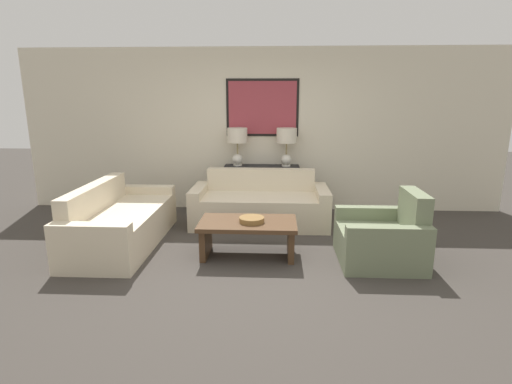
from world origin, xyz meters
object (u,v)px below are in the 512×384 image
console_table (262,189)px  decorative_bowl (252,220)px  table_lamp_left (237,139)px  table_lamp_right (287,140)px  couch_by_back_wall (260,206)px  coffee_table (248,231)px  couch_by_side (121,223)px  armchair_near_back_wall (383,239)px

console_table → decorative_bowl: (-0.05, -1.92, 0.08)m
table_lamp_left → table_lamp_right: 0.79m
couch_by_back_wall → table_lamp_right: bearing=59.0°
coffee_table → decorative_bowl: (0.05, -0.03, 0.15)m
couch_by_side → decorative_bowl: 1.77m
console_table → decorative_bowl: bearing=-91.4°
decorative_bowl → armchair_near_back_wall: bearing=-2.3°
couch_by_back_wall → couch_by_side: size_ratio=1.00×
console_table → armchair_near_back_wall: 2.48m
table_lamp_left → decorative_bowl: table_lamp_left is taller
table_lamp_left → coffee_table: table_lamp_left is taller
couch_by_side → console_table: bearing=41.7°
table_lamp_right → console_table: bearing=180.0°
coffee_table → armchair_near_back_wall: armchair_near_back_wall is taller
table_lamp_right → couch_by_side: size_ratio=0.30×
table_lamp_left → coffee_table: size_ratio=0.53×
couch_by_back_wall → decorative_bowl: couch_by_back_wall is taller
table_lamp_right → couch_by_side: 2.84m
decorative_bowl → armchair_near_back_wall: armchair_near_back_wall is taller
console_table → decorative_bowl: console_table is taller
couch_by_side → coffee_table: (1.68, -0.31, 0.04)m
table_lamp_left → armchair_near_back_wall: size_ratio=0.67×
couch_by_back_wall → coffee_table: (-0.10, -1.23, 0.04)m
decorative_bowl → console_table: bearing=88.6°
armchair_near_back_wall → table_lamp_right: bearing=118.7°
table_lamp_right → armchair_near_back_wall: (1.09, -1.99, -0.93)m
table_lamp_left → table_lamp_right: (0.79, 0.00, 0.00)m
table_lamp_left → console_table: bearing=0.0°
console_table → couch_by_side: couch_by_side is taller
table_lamp_left → coffee_table: (0.30, -1.89, -0.89)m
couch_by_side → decorative_bowl: size_ratio=6.77×
couch_by_back_wall → coffee_table: couch_by_back_wall is taller
table_lamp_right → couch_by_side: bearing=-143.9°
couch_by_side → coffee_table: couch_by_side is taller
console_table → couch_by_back_wall: bearing=-90.0°
table_lamp_right → couch_by_back_wall: (-0.40, -0.66, -0.92)m
table_lamp_right → armchair_near_back_wall: 2.45m
table_lamp_left → couch_by_back_wall: 1.20m
armchair_near_back_wall → decorative_bowl: bearing=177.7°
console_table → couch_by_back_wall: 0.67m
console_table → couch_by_side: (-1.78, -1.58, -0.11)m
table_lamp_right → armchair_near_back_wall: table_lamp_right is taller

